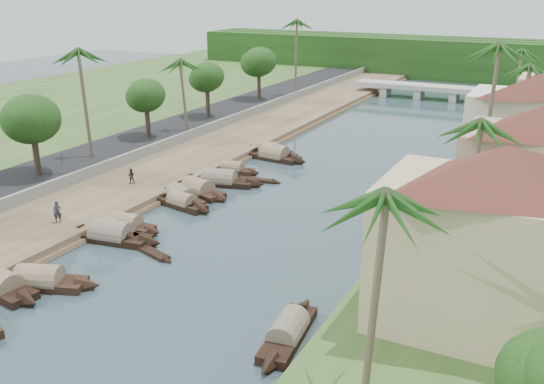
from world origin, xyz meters
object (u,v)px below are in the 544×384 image
at_px(sampan_1, 1,287).
at_px(bridge, 437,90).
at_px(building_near, 496,238).
at_px(person_near, 57,212).

bearing_deg(sampan_1, bridge, 91.63).
bearing_deg(building_near, sampan_1, -164.34).
distance_m(bridge, building_near, 76.54).
xyz_separation_m(bridge, building_near, (18.99, -74.00, 4.66)).
bearing_deg(sampan_1, person_near, 123.40).
xyz_separation_m(building_near, sampan_1, (-28.76, -8.06, -5.97)).
bearing_deg(person_near, sampan_1, -105.10).
bearing_deg(bridge, person_near, -100.95).
distance_m(sampan_1, person_near, 10.30).
relative_size(bridge, sampan_1, 3.55).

